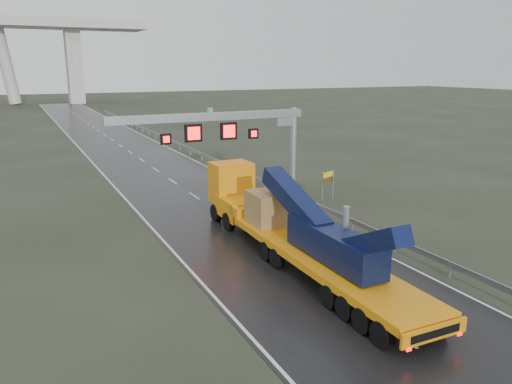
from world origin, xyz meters
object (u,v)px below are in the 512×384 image
heavy_haul_truck (281,220)px  striped_barrier (292,197)px  exit_sign_pair (328,180)px  sign_gantry (237,132)px

heavy_haul_truck → striped_barrier: size_ratio=18.58×
heavy_haul_truck → exit_sign_pair: (8.68, 8.13, -0.19)m
heavy_haul_truck → exit_sign_pair: heavy_haul_truck is taller
exit_sign_pair → striped_barrier: exit_sign_pair is taller
exit_sign_pair → striped_barrier: 3.22m
sign_gantry → heavy_haul_truck: bearing=-100.1°
heavy_haul_truck → exit_sign_pair: size_ratio=8.62×
sign_gantry → striped_barrier: sign_gantry is taller
heavy_haul_truck → striped_barrier: (5.68, 8.50, -1.29)m
sign_gantry → exit_sign_pair: sign_gantry is taller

